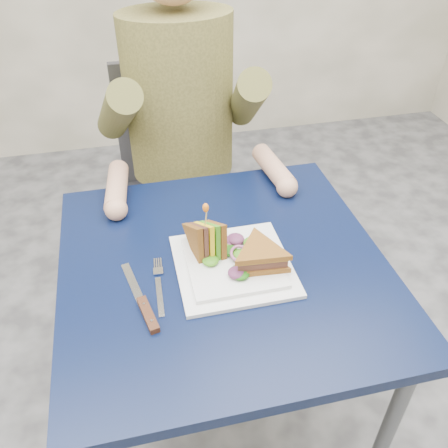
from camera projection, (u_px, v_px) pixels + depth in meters
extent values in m
plane|color=#4E4E51|center=(224.00, 426.00, 1.55)|extent=(4.00, 4.00, 0.00)
cube|color=black|center=(224.00, 267.00, 1.11)|extent=(0.75, 0.75, 0.03)
cylinder|color=#595B5E|center=(382.00, 445.00, 1.15)|extent=(0.04, 0.04, 0.70)
cylinder|color=#595B5E|center=(105.00, 298.00, 1.53)|extent=(0.04, 0.04, 0.70)
cylinder|color=#595B5E|center=(293.00, 267.00, 1.64)|extent=(0.04, 0.04, 0.70)
cube|color=#47474C|center=(185.00, 203.00, 1.77)|extent=(0.42, 0.40, 0.04)
cube|color=#47474C|center=(174.00, 121.00, 1.75)|extent=(0.42, 0.03, 0.46)
cylinder|color=#47474C|center=(148.00, 288.00, 1.75)|extent=(0.02, 0.02, 0.43)
cylinder|color=#47474C|center=(242.00, 272.00, 1.81)|extent=(0.02, 0.02, 0.43)
cylinder|color=#47474C|center=(140.00, 231.00, 2.01)|extent=(0.02, 0.02, 0.43)
cylinder|color=#47474C|center=(222.00, 220.00, 2.07)|extent=(0.02, 0.02, 0.43)
cylinder|color=brown|center=(180.00, 99.00, 1.49)|extent=(0.34, 0.34, 0.52)
cylinder|color=brown|center=(118.00, 112.00, 1.38)|extent=(0.15, 0.39, 0.31)
cylinder|color=tan|center=(117.00, 187.00, 1.30)|extent=(0.08, 0.20, 0.06)
sphere|color=tan|center=(116.00, 209.00, 1.22)|extent=(0.06, 0.06, 0.06)
cylinder|color=brown|center=(247.00, 100.00, 1.45)|extent=(0.15, 0.39, 0.31)
cylinder|color=tan|center=(274.00, 168.00, 1.38)|extent=(0.08, 0.20, 0.06)
sphere|color=tan|center=(287.00, 187.00, 1.30)|extent=(0.06, 0.06, 0.06)
cube|color=white|center=(233.00, 266.00, 1.09)|extent=(0.26, 0.26, 0.01)
cube|color=white|center=(233.00, 262.00, 1.08)|extent=(0.21, 0.21, 0.01)
cube|color=silver|center=(160.00, 297.00, 1.01)|extent=(0.02, 0.12, 0.00)
cube|color=silver|center=(158.00, 271.00, 1.07)|extent=(0.02, 0.02, 0.00)
cube|color=silver|center=(154.00, 263.00, 1.09)|extent=(0.01, 0.03, 0.00)
cube|color=silver|center=(157.00, 263.00, 1.09)|extent=(0.01, 0.03, 0.00)
cube|color=silver|center=(159.00, 263.00, 1.09)|extent=(0.01, 0.03, 0.00)
cube|color=silver|center=(161.00, 263.00, 1.09)|extent=(0.01, 0.03, 0.00)
cube|color=silver|center=(133.00, 283.00, 1.05)|extent=(0.05, 0.14, 0.00)
cube|color=black|center=(148.00, 315.00, 0.97)|extent=(0.04, 0.10, 0.01)
cylinder|color=silver|center=(144.00, 304.00, 0.98)|extent=(0.01, 0.01, 0.00)
cylinder|color=silver|center=(152.00, 321.00, 0.95)|extent=(0.01, 0.01, 0.00)
cylinder|color=tan|center=(206.00, 218.00, 1.04)|extent=(0.01, 0.01, 0.06)
ellipsoid|color=orange|center=(206.00, 208.00, 1.02)|extent=(0.01, 0.01, 0.02)
torus|color=#9E4C7A|center=(239.00, 253.00, 1.07)|extent=(0.04, 0.04, 0.02)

